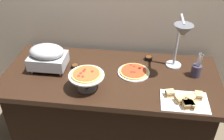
{
  "coord_description": "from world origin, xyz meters",
  "views": [
    {
      "loc": [
        0.24,
        -1.82,
        2.08
      ],
      "look_at": [
        0.01,
        0.0,
        0.81
      ],
      "focal_mm": 41.21,
      "sensor_mm": 36.0,
      "label": 1
    }
  ],
  "objects_px": {
    "sauce_cup_far": "(75,66)",
    "pizza_plate_center": "(87,76)",
    "chafing_dish": "(47,56)",
    "sauce_cup_near": "(149,58)",
    "sandwich_platter": "(186,101)",
    "utensil_holder": "(196,70)",
    "pizza_plate_front": "(134,72)",
    "heat_lamp": "(181,35)"
  },
  "relations": [
    {
      "from": "pizza_plate_front",
      "to": "pizza_plate_center",
      "type": "relative_size",
      "value": 1.0
    },
    {
      "from": "heat_lamp",
      "to": "sauce_cup_far",
      "type": "xyz_separation_m",
      "value": [
        -0.89,
        -0.0,
        -0.37
      ]
    },
    {
      "from": "sauce_cup_far",
      "to": "sauce_cup_near",
      "type": "bearing_deg",
      "value": 19.21
    },
    {
      "from": "sauce_cup_far",
      "to": "pizza_plate_center",
      "type": "bearing_deg",
      "value": -58.59
    },
    {
      "from": "sauce_cup_near",
      "to": "utensil_holder",
      "type": "xyz_separation_m",
      "value": [
        0.41,
        -0.21,
        0.04
      ]
    },
    {
      "from": "heat_lamp",
      "to": "sauce_cup_near",
      "type": "bearing_deg",
      "value": 135.28
    },
    {
      "from": "pizza_plate_front",
      "to": "sandwich_platter",
      "type": "distance_m",
      "value": 0.54
    },
    {
      "from": "heat_lamp",
      "to": "sandwich_platter",
      "type": "xyz_separation_m",
      "value": [
        0.06,
        -0.36,
        -0.37
      ]
    },
    {
      "from": "sandwich_platter",
      "to": "utensil_holder",
      "type": "height_order",
      "value": "utensil_holder"
    },
    {
      "from": "chafing_dish",
      "to": "sauce_cup_far",
      "type": "distance_m",
      "value": 0.26
    },
    {
      "from": "chafing_dish",
      "to": "pizza_plate_front",
      "type": "bearing_deg",
      "value": 2.79
    },
    {
      "from": "pizza_plate_front",
      "to": "sauce_cup_near",
      "type": "bearing_deg",
      "value": 61.61
    },
    {
      "from": "pizza_plate_front",
      "to": "sauce_cup_near",
      "type": "xyz_separation_m",
      "value": [
        0.13,
        0.24,
        0.01
      ]
    },
    {
      "from": "pizza_plate_center",
      "to": "sauce_cup_near",
      "type": "relative_size",
      "value": 4.03
    },
    {
      "from": "chafing_dish",
      "to": "heat_lamp",
      "type": "height_order",
      "value": "heat_lamp"
    },
    {
      "from": "chafing_dish",
      "to": "sauce_cup_far",
      "type": "bearing_deg",
      "value": 10.64
    },
    {
      "from": "sauce_cup_near",
      "to": "utensil_holder",
      "type": "bearing_deg",
      "value": -27.72
    },
    {
      "from": "pizza_plate_center",
      "to": "sauce_cup_far",
      "type": "distance_m",
      "value": 0.34
    },
    {
      "from": "sandwich_platter",
      "to": "sauce_cup_near",
      "type": "xyz_separation_m",
      "value": [
        -0.29,
        0.58,
        -0.0
      ]
    },
    {
      "from": "sauce_cup_near",
      "to": "pizza_plate_center",
      "type": "bearing_deg",
      "value": -134.21
    },
    {
      "from": "pizza_plate_center",
      "to": "sandwich_platter",
      "type": "xyz_separation_m",
      "value": [
        0.78,
        -0.08,
        -0.1
      ]
    },
    {
      "from": "pizza_plate_front",
      "to": "chafing_dish",
      "type": "bearing_deg",
      "value": -177.21
    },
    {
      "from": "heat_lamp",
      "to": "pizza_plate_front",
      "type": "height_order",
      "value": "heat_lamp"
    },
    {
      "from": "sauce_cup_near",
      "to": "sauce_cup_far",
      "type": "relative_size",
      "value": 1.01
    },
    {
      "from": "heat_lamp",
      "to": "pizza_plate_center",
      "type": "distance_m",
      "value": 0.82
    },
    {
      "from": "chafing_dish",
      "to": "sandwich_platter",
      "type": "xyz_separation_m",
      "value": [
        1.17,
        -0.31,
        -0.12
      ]
    },
    {
      "from": "sauce_cup_near",
      "to": "sauce_cup_far",
      "type": "height_order",
      "value": "sauce_cup_far"
    },
    {
      "from": "sauce_cup_far",
      "to": "sandwich_platter",
      "type": "bearing_deg",
      "value": -20.55
    },
    {
      "from": "pizza_plate_center",
      "to": "utensil_holder",
      "type": "xyz_separation_m",
      "value": [
        0.9,
        0.29,
        -0.06
      ]
    },
    {
      "from": "sandwich_platter",
      "to": "utensil_holder",
      "type": "distance_m",
      "value": 0.39
    },
    {
      "from": "sandwich_platter",
      "to": "sauce_cup_near",
      "type": "height_order",
      "value": "sandwich_platter"
    },
    {
      "from": "heat_lamp",
      "to": "sandwich_platter",
      "type": "height_order",
      "value": "heat_lamp"
    },
    {
      "from": "pizza_plate_center",
      "to": "pizza_plate_front",
      "type": "bearing_deg",
      "value": 36.52
    },
    {
      "from": "pizza_plate_center",
      "to": "sauce_cup_far",
      "type": "relative_size",
      "value": 4.08
    },
    {
      "from": "heat_lamp",
      "to": "utensil_holder",
      "type": "xyz_separation_m",
      "value": [
        0.18,
        0.01,
        -0.33
      ]
    },
    {
      "from": "pizza_plate_center",
      "to": "chafing_dish",
      "type": "bearing_deg",
      "value": 149.71
    },
    {
      "from": "pizza_plate_center",
      "to": "utensil_holder",
      "type": "bearing_deg",
      "value": 17.94
    },
    {
      "from": "sauce_cup_far",
      "to": "utensil_holder",
      "type": "distance_m",
      "value": 1.07
    },
    {
      "from": "heat_lamp",
      "to": "sauce_cup_near",
      "type": "relative_size",
      "value": 7.22
    },
    {
      "from": "pizza_plate_front",
      "to": "sauce_cup_far",
      "type": "bearing_deg",
      "value": 179.36
    },
    {
      "from": "sandwich_platter",
      "to": "sauce_cup_far",
      "type": "distance_m",
      "value": 1.01
    },
    {
      "from": "chafing_dish",
      "to": "utensil_holder",
      "type": "height_order",
      "value": "chafing_dish"
    }
  ]
}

